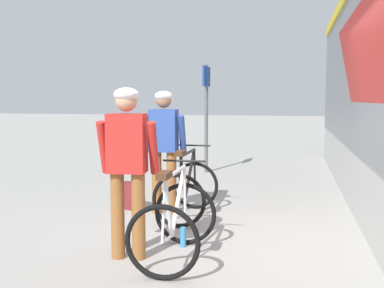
{
  "coord_description": "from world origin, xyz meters",
  "views": [
    {
      "loc": [
        0.64,
        -4.85,
        1.64
      ],
      "look_at": [
        -0.67,
        0.83,
        1.05
      ],
      "focal_mm": 41.16,
      "sensor_mm": 36.0,
      "label": 1
    }
  ],
  "objects_px": {
    "cyclist_near_in_blue": "(164,141)",
    "water_bottle_by_the_backpack": "(130,200)",
    "platform_sign_post": "(206,100)",
    "water_bottle_near_the_bikes": "(183,237)",
    "backpack_on_platform": "(130,196)",
    "bicycle_far_white": "(175,222)",
    "cyclist_far_in_red": "(127,158)",
    "bicycle_near_black": "(187,189)"
  },
  "relations": [
    {
      "from": "water_bottle_near_the_bikes",
      "to": "platform_sign_post",
      "type": "height_order",
      "value": "platform_sign_post"
    },
    {
      "from": "platform_sign_post",
      "to": "water_bottle_near_the_bikes",
      "type": "bearing_deg",
      "value": -81.78
    },
    {
      "from": "cyclist_far_in_red",
      "to": "bicycle_far_white",
      "type": "bearing_deg",
      "value": 4.45
    },
    {
      "from": "backpack_on_platform",
      "to": "water_bottle_near_the_bikes",
      "type": "xyz_separation_m",
      "value": [
        1.2,
        -1.49,
        -0.09
      ]
    },
    {
      "from": "cyclist_near_in_blue",
      "to": "platform_sign_post",
      "type": "relative_size",
      "value": 0.73
    },
    {
      "from": "water_bottle_by_the_backpack",
      "to": "water_bottle_near_the_bikes",
      "type": "bearing_deg",
      "value": -51.81
    },
    {
      "from": "bicycle_far_white",
      "to": "platform_sign_post",
      "type": "relative_size",
      "value": 0.46
    },
    {
      "from": "bicycle_far_white",
      "to": "water_bottle_near_the_bikes",
      "type": "xyz_separation_m",
      "value": [
        -0.02,
        0.43,
        -0.29
      ]
    },
    {
      "from": "cyclist_near_in_blue",
      "to": "cyclist_far_in_red",
      "type": "relative_size",
      "value": 1.0
    },
    {
      "from": "cyclist_far_in_red",
      "to": "water_bottle_near_the_bikes",
      "type": "relative_size",
      "value": 7.91
    },
    {
      "from": "platform_sign_post",
      "to": "cyclist_far_in_red",
      "type": "bearing_deg",
      "value": -87.3
    },
    {
      "from": "water_bottle_by_the_backpack",
      "to": "bicycle_far_white",
      "type": "bearing_deg",
      "value": -57.88
    },
    {
      "from": "water_bottle_near_the_bikes",
      "to": "platform_sign_post",
      "type": "bearing_deg",
      "value": 98.22
    },
    {
      "from": "bicycle_far_white",
      "to": "water_bottle_by_the_backpack",
      "type": "xyz_separation_m",
      "value": [
        -1.25,
        1.99,
        -0.29
      ]
    },
    {
      "from": "bicycle_near_black",
      "to": "water_bottle_near_the_bikes",
      "type": "height_order",
      "value": "bicycle_near_black"
    },
    {
      "from": "water_bottle_by_the_backpack",
      "to": "backpack_on_platform",
      "type": "bearing_deg",
      "value": -66.2
    },
    {
      "from": "cyclist_near_in_blue",
      "to": "bicycle_near_black",
      "type": "relative_size",
      "value": 1.63
    },
    {
      "from": "cyclist_near_in_blue",
      "to": "platform_sign_post",
      "type": "xyz_separation_m",
      "value": [
        -0.1,
        3.66,
        0.57
      ]
    },
    {
      "from": "backpack_on_platform",
      "to": "cyclist_far_in_red",
      "type": "bearing_deg",
      "value": -48.28
    },
    {
      "from": "bicycle_near_black",
      "to": "backpack_on_platform",
      "type": "xyz_separation_m",
      "value": [
        -0.95,
        0.29,
        -0.2
      ]
    },
    {
      "from": "backpack_on_platform",
      "to": "water_bottle_by_the_backpack",
      "type": "relative_size",
      "value": 1.81
    },
    {
      "from": "backpack_on_platform",
      "to": "cyclist_near_in_blue",
      "type": "bearing_deg",
      "value": 8.63
    },
    {
      "from": "water_bottle_near_the_bikes",
      "to": "platform_sign_post",
      "type": "distance_m",
      "value": 5.3
    },
    {
      "from": "bicycle_far_white",
      "to": "water_bottle_near_the_bikes",
      "type": "height_order",
      "value": "bicycle_far_white"
    },
    {
      "from": "bicycle_near_black",
      "to": "cyclist_near_in_blue",
      "type": "bearing_deg",
      "value": 157.31
    },
    {
      "from": "bicycle_near_black",
      "to": "backpack_on_platform",
      "type": "height_order",
      "value": "bicycle_near_black"
    },
    {
      "from": "cyclist_near_in_blue",
      "to": "backpack_on_platform",
      "type": "xyz_separation_m",
      "value": [
        -0.57,
        0.13,
        -0.85
      ]
    },
    {
      "from": "cyclist_near_in_blue",
      "to": "bicycle_far_white",
      "type": "relative_size",
      "value": 1.61
    },
    {
      "from": "bicycle_far_white",
      "to": "water_bottle_near_the_bikes",
      "type": "relative_size",
      "value": 4.91
    },
    {
      "from": "bicycle_near_black",
      "to": "platform_sign_post",
      "type": "relative_size",
      "value": 0.45
    },
    {
      "from": "bicycle_near_black",
      "to": "water_bottle_near_the_bikes",
      "type": "distance_m",
      "value": 1.26
    },
    {
      "from": "water_bottle_by_the_backpack",
      "to": "platform_sign_post",
      "type": "height_order",
      "value": "platform_sign_post"
    },
    {
      "from": "water_bottle_near_the_bikes",
      "to": "water_bottle_by_the_backpack",
      "type": "relative_size",
      "value": 1.01
    },
    {
      "from": "cyclist_near_in_blue",
      "to": "water_bottle_near_the_bikes",
      "type": "distance_m",
      "value": 1.77
    },
    {
      "from": "cyclist_far_in_red",
      "to": "water_bottle_by_the_backpack",
      "type": "bearing_deg",
      "value": 110.58
    },
    {
      "from": "water_bottle_by_the_backpack",
      "to": "platform_sign_post",
      "type": "relative_size",
      "value": 0.09
    },
    {
      "from": "platform_sign_post",
      "to": "cyclist_near_in_blue",
      "type": "bearing_deg",
      "value": -88.39
    },
    {
      "from": "cyclist_far_in_red",
      "to": "backpack_on_platform",
      "type": "height_order",
      "value": "cyclist_far_in_red"
    },
    {
      "from": "cyclist_near_in_blue",
      "to": "bicycle_near_black",
      "type": "height_order",
      "value": "cyclist_near_in_blue"
    },
    {
      "from": "cyclist_near_in_blue",
      "to": "water_bottle_by_the_backpack",
      "type": "bearing_deg",
      "value": 161.77
    },
    {
      "from": "backpack_on_platform",
      "to": "bicycle_far_white",
      "type": "bearing_deg",
      "value": -36.33
    },
    {
      "from": "bicycle_far_white",
      "to": "platform_sign_post",
      "type": "distance_m",
      "value": 5.63
    }
  ]
}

